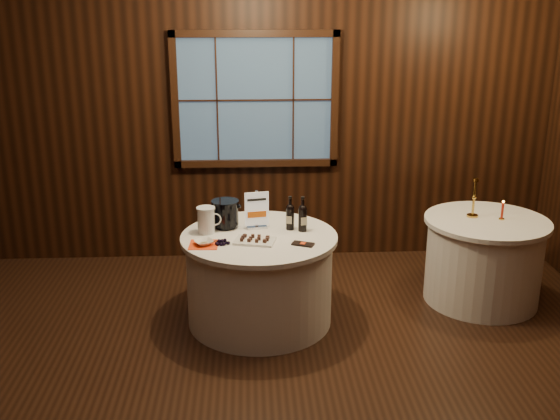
{
  "coord_description": "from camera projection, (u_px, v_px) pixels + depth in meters",
  "views": [
    {
      "loc": [
        -0.08,
        -4.0,
        2.62
      ],
      "look_at": [
        0.17,
        0.9,
        1.02
      ],
      "focal_mm": 42.0,
      "sensor_mm": 36.0,
      "label": 1
    }
  ],
  "objects": [
    {
      "name": "grape_bunch",
      "position": [
        222.0,
        242.0,
        5.11
      ],
      "size": [
        0.18,
        0.08,
        0.04
      ],
      "rotation": [
        0.0,
        0.0,
        0.08
      ],
      "color": "black",
      "rests_on": "main_table"
    },
    {
      "name": "port_bottle_right",
      "position": [
        303.0,
        216.0,
        5.38
      ],
      "size": [
        0.07,
        0.08,
        0.3
      ],
      "rotation": [
        0.0,
        0.0,
        0.26
      ],
      "color": "black",
      "rests_on": "main_table"
    },
    {
      "name": "main_table",
      "position": [
        260.0,
        278.0,
        5.44
      ],
      "size": [
        1.28,
        1.28,
        0.77
      ],
      "color": "white",
      "rests_on": "ground"
    },
    {
      "name": "brass_candlestick",
      "position": [
        474.0,
        203.0,
        5.73
      ],
      "size": [
        0.1,
        0.1,
        0.35
      ],
      "color": "#BC923A",
      "rests_on": "side_table"
    },
    {
      "name": "back_wall",
      "position": [
        255.0,
        110.0,
        6.49
      ],
      "size": [
        6.0,
        0.1,
        3.0
      ],
      "color": "black",
      "rests_on": "ground"
    },
    {
      "name": "chocolate_plate",
      "position": [
        255.0,
        240.0,
        5.17
      ],
      "size": [
        0.35,
        0.28,
        0.04
      ],
      "rotation": [
        0.0,
        0.0,
        -0.24
      ],
      "color": "white",
      "rests_on": "main_table"
    },
    {
      "name": "sign_stand",
      "position": [
        257.0,
        215.0,
        5.45
      ],
      "size": [
        0.2,
        0.13,
        0.33
      ],
      "rotation": [
        0.0,
        0.0,
        0.18
      ],
      "color": "silver",
      "rests_on": "main_table"
    },
    {
      "name": "cracker_bowl",
      "position": [
        204.0,
        242.0,
        5.11
      ],
      "size": [
        0.19,
        0.19,
        0.04
      ],
      "primitive_type": "imported",
      "rotation": [
        0.0,
        0.0,
        0.41
      ],
      "color": "white",
      "rests_on": "orange_napkin"
    },
    {
      "name": "side_table",
      "position": [
        483.0,
        260.0,
        5.82
      ],
      "size": [
        1.08,
        1.08,
        0.77
      ],
      "color": "white",
      "rests_on": "ground"
    },
    {
      "name": "orange_napkin",
      "position": [
        204.0,
        245.0,
        5.11
      ],
      "size": [
        0.24,
        0.24,
        0.0
      ],
      "primitive_type": "cube",
      "rotation": [
        0.0,
        0.0,
        -0.04
      ],
      "color": "#F54214",
      "rests_on": "main_table"
    },
    {
      "name": "port_bottle_left",
      "position": [
        290.0,
        215.0,
        5.42
      ],
      "size": [
        0.07,
        0.08,
        0.29
      ],
      "rotation": [
        0.0,
        0.0,
        -0.34
      ],
      "color": "black",
      "rests_on": "main_table"
    },
    {
      "name": "red_candle",
      "position": [
        502.0,
        212.0,
        5.68
      ],
      "size": [
        0.05,
        0.05,
        0.17
      ],
      "color": "#BC923A",
      "rests_on": "side_table"
    },
    {
      "name": "chocolate_box",
      "position": [
        303.0,
        244.0,
        5.11
      ],
      "size": [
        0.19,
        0.15,
        0.01
      ],
      "primitive_type": "cube",
      "rotation": [
        0.0,
        0.0,
        -0.41
      ],
      "color": "black",
      "rests_on": "main_table"
    },
    {
      "name": "ice_bucket",
      "position": [
        225.0,
        213.0,
        5.46
      ],
      "size": [
        0.23,
        0.23,
        0.24
      ],
      "color": "black",
      "rests_on": "main_table"
    },
    {
      "name": "glass_pitcher",
      "position": [
        206.0,
        220.0,
        5.34
      ],
      "size": [
        0.2,
        0.15,
        0.22
      ],
      "rotation": [
        0.0,
        0.0,
        0.04
      ],
      "color": "silver",
      "rests_on": "main_table"
    },
    {
      "name": "ground",
      "position": [
        263.0,
        386.0,
        4.61
      ],
      "size": [
        6.0,
        6.0,
        0.0
      ],
      "primitive_type": "plane",
      "color": "black",
      "rests_on": "ground"
    }
  ]
}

